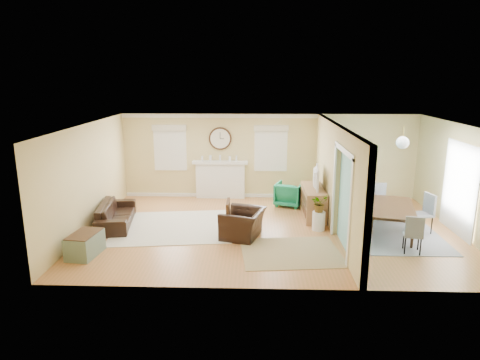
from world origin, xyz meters
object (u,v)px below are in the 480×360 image
at_px(eames_chair, 243,224).
at_px(dining_table, 391,220).
at_px(sofa, 116,214).
at_px(credenza, 313,202).
at_px(green_chair, 289,194).

bearing_deg(eames_chair, dining_table, 112.65).
relative_size(sofa, credenza, 1.23).
xyz_separation_m(green_chair, dining_table, (2.28, -2.19, -0.01)).
xyz_separation_m(sofa, eames_chair, (3.26, -0.75, 0.05)).
xyz_separation_m(eames_chair, green_chair, (1.28, 2.58, 0.01)).
relative_size(sofa, eames_chair, 1.92).
height_order(eames_chair, credenza, credenza).
height_order(sofa, eames_chair, eames_chair).
relative_size(eames_chair, green_chair, 1.35).
xyz_separation_m(eames_chair, dining_table, (3.56, 0.39, 0.01)).
bearing_deg(credenza, dining_table, -35.12).
bearing_deg(eames_chair, green_chair, 170.05).
relative_size(credenza, dining_table, 0.83).
bearing_deg(green_chair, sofa, 41.08).
bearing_deg(sofa, green_chair, -76.86).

